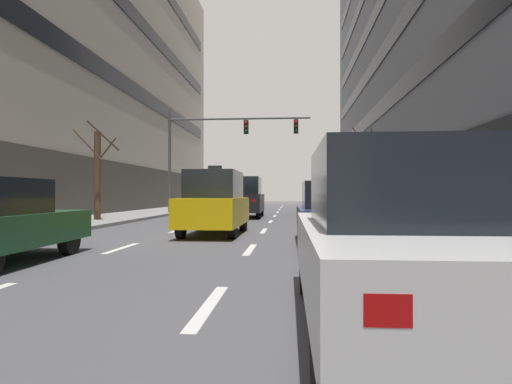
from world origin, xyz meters
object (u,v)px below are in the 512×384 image
Objects in this scene: car_parked_0 at (405,241)px; street_tree_1 at (98,173)px; street_tree_0 at (357,173)px; traffic_signal_0 at (218,140)px; taxi_driving_0 at (230,199)px; taxi_driving_3 at (215,203)px; car_driving_1 at (245,197)px; car_parked_1 at (334,214)px.

street_tree_1 reaches higher than car_parked_0.
street_tree_1 is (-12.37, -5.94, -0.27)m from street_tree_0.
traffic_signal_0 is at bearing 104.31° from car_parked_0.
taxi_driving_3 is (3.12, -25.27, 0.18)m from taxi_driving_0.
street_tree_1 is (-6.13, -4.77, 1.12)m from car_driving_1.
taxi_driving_3 is 0.48× the size of traffic_signal_0.
street_tree_1 is (-6.23, 5.01, 1.21)m from taxi_driving_3.
street_tree_0 is at bearing -10.45° from traffic_signal_0.
street_tree_1 is at bearing -142.10° from car_driving_1.
car_parked_1 is (0.00, 6.74, -0.06)m from car_parked_0.
traffic_signal_0 is 8.60m from street_tree_0.
taxi_driving_3 is at bearing 143.83° from car_parked_1.
taxi_driving_3 is 0.91× the size of car_parked_0.
car_parked_1 is at bearing -76.62° from taxi_driving_0.
car_driving_1 is 0.52× the size of traffic_signal_0.
car_parked_0 is at bearing -97.43° from street_tree_0.
car_driving_1 is 4.83m from traffic_signal_0.
street_tree_1 reaches higher than car_parked_1.
car_parked_1 is (3.60, -12.34, -0.31)m from car_driving_1.
taxi_driving_0 is 17.14m from street_tree_0.
car_parked_1 is (6.62, -27.83, -0.04)m from taxi_driving_0.
taxi_driving_0 is at bearing 103.38° from car_parked_1.
car_driving_1 is 0.99× the size of car_parked_0.
car_parked_0 is 20.49m from street_tree_0.
street_tree_0 reaches higher than car_parked_0.
traffic_signal_0 is (-1.95, 2.68, 3.51)m from car_driving_1.
car_driving_1 is at bearing -78.98° from taxi_driving_0.
car_parked_1 is at bearing -37.89° from street_tree_1.
street_tree_1 reaches higher than taxi_driving_3.
traffic_signal_0 reaches higher than taxi_driving_0.
car_parked_0 is at bearing -55.79° from street_tree_1.
taxi_driving_3 is 9.94m from car_parked_0.
car_driving_1 is (3.02, -15.49, 0.27)m from taxi_driving_0.
taxi_driving_3 is at bearing -82.97° from taxi_driving_0.
car_driving_1 is at bearing 106.27° from car_parked_1.
taxi_driving_3 is 0.86× the size of street_tree_0.
traffic_signal_0 is (-2.05, 12.46, 3.60)m from taxi_driving_3.
taxi_driving_0 reaches higher than car_parked_0.
taxi_driving_3 reaches higher than car_parked_1.
car_parked_0 is at bearing -69.36° from taxi_driving_3.
street_tree_1 is (-4.18, -7.45, -2.40)m from traffic_signal_0.
traffic_signal_0 reaches higher than car_parked_0.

